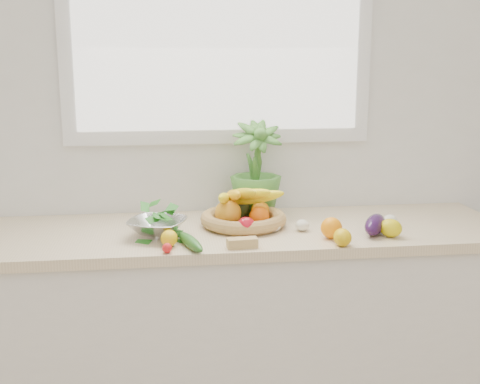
{
  "coord_description": "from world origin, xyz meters",
  "views": [
    {
      "loc": [
        -0.24,
        -0.32,
        1.55
      ],
      "look_at": [
        0.05,
        1.93,
        1.05
      ],
      "focal_mm": 45.0,
      "sensor_mm": 36.0,
      "label": 1
    }
  ],
  "objects": [
    {
      "name": "back_wall",
      "position": [
        0.0,
        2.25,
        1.35
      ],
      "size": [
        4.5,
        0.02,
        2.7
      ],
      "primitive_type": "cube",
      "color": "white",
      "rests_on": "ground"
    },
    {
      "name": "counter_cabinet",
      "position": [
        0.0,
        1.95,
        0.43
      ],
      "size": [
        2.2,
        0.58,
        0.86
      ],
      "primitive_type": "cube",
      "color": "silver",
      "rests_on": "ground"
    },
    {
      "name": "countertop",
      "position": [
        0.0,
        1.95,
        0.88
      ],
      "size": [
        2.24,
        0.62,
        0.04
      ],
      "primitive_type": "cube",
      "color": "beige",
      "rests_on": "counter_cabinet"
    },
    {
      "name": "window_frame",
      "position": [
        0.0,
        2.23,
        1.75
      ],
      "size": [
        1.3,
        0.03,
        1.1
      ],
      "primitive_type": "cube",
      "color": "white",
      "rests_on": "back_wall"
    },
    {
      "name": "window_pane",
      "position": [
        0.0,
        2.21,
        1.75
      ],
      "size": [
        1.18,
        0.01,
        0.98
      ],
      "primitive_type": "cube",
      "color": "white",
      "rests_on": "window_frame"
    },
    {
      "name": "orange_loose",
      "position": [
        0.37,
        1.77,
        0.94
      ],
      "size": [
        0.09,
        0.09,
        0.08
      ],
      "primitive_type": "sphere",
      "rotation": [
        0.0,
        0.0,
        -0.08
      ],
      "color": "orange",
      "rests_on": "countertop"
    },
    {
      "name": "lemon_a",
      "position": [
        -0.23,
        1.74,
        0.93
      ],
      "size": [
        0.07,
        0.08,
        0.06
      ],
      "primitive_type": "ellipsoid",
      "rotation": [
        0.0,
        0.0,
        -0.1
      ],
      "color": "#E8B60C",
      "rests_on": "countertop"
    },
    {
      "name": "lemon_b",
      "position": [
        0.38,
        1.67,
        0.93
      ],
      "size": [
        0.06,
        0.08,
        0.06
      ],
      "primitive_type": "ellipsoid",
      "rotation": [
        0.0,
        0.0,
        -0.01
      ],
      "color": "#E0B00C",
      "rests_on": "countertop"
    },
    {
      "name": "lemon_c",
      "position": [
        0.6,
        1.76,
        0.93
      ],
      "size": [
        0.11,
        0.11,
        0.07
      ],
      "primitive_type": "ellipsoid",
      "rotation": [
        0.0,
        0.0,
        0.73
      ],
      "color": "#D6BF0B",
      "rests_on": "countertop"
    },
    {
      "name": "apple",
      "position": [
        0.06,
        1.84,
        0.94
      ],
      "size": [
        0.08,
        0.08,
        0.07
      ],
      "primitive_type": "sphere",
      "rotation": [
        0.0,
        0.0,
        -0.17
      ],
      "color": "#B60E1E",
      "rests_on": "countertop"
    },
    {
      "name": "ginger",
      "position": [
        0.03,
        1.7,
        0.92
      ],
      "size": [
        0.11,
        0.05,
        0.03
      ],
      "primitive_type": "cube",
      "rotation": [
        0.0,
        0.0,
        0.08
      ],
      "color": "tan",
      "rests_on": "countertop"
    },
    {
      "name": "garlic_a",
      "position": [
        0.29,
        1.88,
        0.92
      ],
      "size": [
        0.06,
        0.06,
        0.04
      ],
      "primitive_type": "ellipsoid",
      "rotation": [
        0.0,
        0.0,
        0.26
      ],
      "color": "white",
      "rests_on": "countertop"
    },
    {
      "name": "garlic_b",
      "position": [
        0.65,
        1.9,
        0.92
      ],
      "size": [
        0.06,
        0.06,
        0.05
      ],
      "primitive_type": "ellipsoid",
      "rotation": [
        0.0,
        0.0,
        -0.07
      ],
      "color": "white",
      "rests_on": "countertop"
    },
    {
      "name": "garlic_c",
      "position": [
        0.18,
        1.88,
        0.92
      ],
      "size": [
        0.06,
        0.06,
        0.05
      ],
      "primitive_type": "ellipsoid",
      "rotation": [
        0.0,
        0.0,
        0.24
      ],
      "color": "beige",
      "rests_on": "countertop"
    },
    {
      "name": "eggplant",
      "position": [
        0.55,
        1.8,
        0.94
      ],
      "size": [
        0.16,
        0.2,
        0.07
      ],
      "primitive_type": "ellipsoid",
      "rotation": [
        0.0,
        0.0,
        -0.53
      ],
      "color": "#290F39",
      "rests_on": "countertop"
    },
    {
      "name": "cucumber",
      "position": [
        -0.15,
        1.72,
        0.92
      ],
      "size": [
        0.11,
        0.23,
        0.04
      ],
      "primitive_type": "ellipsoid",
      "rotation": [
        0.0,
        0.0,
        0.29
      ],
      "color": "#1B5519",
      "rests_on": "countertop"
    },
    {
      "name": "radish",
      "position": [
        -0.24,
        1.67,
        0.92
      ],
      "size": [
        0.04,
        0.04,
        0.04
      ],
      "primitive_type": "sphere",
      "rotation": [
        0.0,
        0.0,
        -0.03
      ],
      "color": "red",
      "rests_on": "countertop"
    },
    {
      "name": "potted_herb",
      "position": [
        0.14,
        2.12,
        1.11
      ],
      "size": [
        0.22,
        0.22,
        0.38
      ],
      "primitive_type": "imported",
      "rotation": [
        0.0,
        0.0,
        0.04
      ],
      "color": "#437E2E",
      "rests_on": "countertop"
    },
    {
      "name": "fruit_basket",
      "position": [
        0.07,
        1.98,
        0.95
      ],
      "size": [
        0.45,
        0.45,
        0.18
      ],
      "color": "#AB724C",
      "rests_on": "countertop"
    },
    {
      "name": "colander_with_spinach",
      "position": [
        -0.27,
        1.87,
        0.96
      ],
      "size": [
        0.27,
        0.27,
        0.11
      ],
      "color": "white",
      "rests_on": "countertop"
    }
  ]
}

